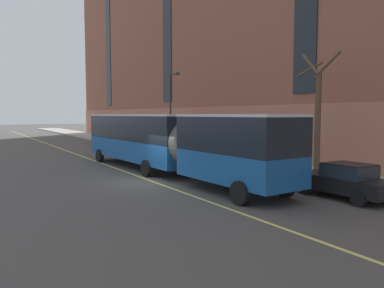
{
  "coord_description": "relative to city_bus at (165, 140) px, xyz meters",
  "views": [
    {
      "loc": [
        -8.59,
        -18.42,
        3.68
      ],
      "look_at": [
        3.66,
        1.8,
        1.8
      ],
      "focal_mm": 35.0,
      "sensor_mm": 36.0,
      "label": 1
    }
  ],
  "objects": [
    {
      "name": "ground_plane",
      "position": [
        -1.76,
        -1.82,
        -2.14
      ],
      "size": [
        260.0,
        260.0,
        0.0
      ],
      "primitive_type": "plane",
      "color": "#4C4947"
    },
    {
      "name": "sidewalk",
      "position": [
        7.49,
        1.18,
        -2.06
      ],
      "size": [
        5.0,
        160.0,
        0.15
      ],
      "primitive_type": "cube",
      "color": "#ADA89E",
      "rests_on": "ground"
    },
    {
      "name": "street_lamp",
      "position": [
        5.59,
        9.61,
        2.4
      ],
      "size": [
        0.36,
        1.48,
        7.2
      ],
      "color": "#2D2D30",
      "rests_on": "sidewalk"
    },
    {
      "name": "parked_car_black_3",
      "position": [
        3.94,
        23.49,
        -1.35
      ],
      "size": [
        2.0,
        4.75,
        1.56
      ],
      "color": "black",
      "rests_on": "ground"
    },
    {
      "name": "parked_car_navy_4",
      "position": [
        3.79,
        4.71,
        -1.35
      ],
      "size": [
        2.06,
        4.42,
        1.56
      ],
      "color": "navy",
      "rests_on": "ground"
    },
    {
      "name": "lane_centerline",
      "position": [
        -1.7,
        1.18,
        -2.13
      ],
      "size": [
        0.16,
        140.0,
        0.01
      ],
      "primitive_type": "cube",
      "color": "#E0D66B",
      "rests_on": "ground"
    },
    {
      "name": "city_bus",
      "position": [
        0.0,
        0.0,
        0.0
      ],
      "size": [
        3.61,
        19.83,
        3.69
      ],
      "color": "#19569E",
      "rests_on": "ground"
    },
    {
      "name": "street_tree_mid_block",
      "position": [
        7.36,
        -5.23,
        1.57
      ],
      "size": [
        1.9,
        1.92,
        7.22
      ],
      "color": "brown",
      "rests_on": "sidewalk"
    },
    {
      "name": "parked_car_champagne_1",
      "position": [
        3.66,
        -1.82,
        -1.35
      ],
      "size": [
        2.06,
        4.71,
        1.56
      ],
      "color": "#BCAD89",
      "rests_on": "ground"
    },
    {
      "name": "parked_car_black_0",
      "position": [
        3.77,
        -9.89,
        -1.35
      ],
      "size": [
        1.96,
        4.27,
        1.56
      ],
      "color": "black",
      "rests_on": "ground"
    }
  ]
}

